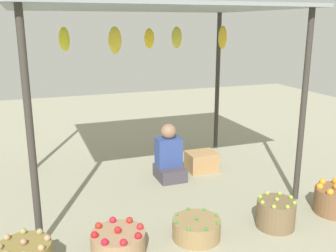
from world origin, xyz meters
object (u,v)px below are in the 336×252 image
object	(u,v)px
vendor_person	(169,158)
wooden_crate_near_vendor	(202,161)
basket_red_apples	(118,242)
basket_limes	(276,214)
basket_oranges	(335,200)
basket_green_chilies	(196,229)

from	to	relation	value
vendor_person	wooden_crate_near_vendor	distance (m)	0.58
basket_red_apples	basket_limes	bearing A→B (deg)	-3.10
basket_red_apples	vendor_person	bearing A→B (deg)	55.04
basket_oranges	wooden_crate_near_vendor	xyz separation A→B (m)	(-0.87, 1.72, -0.01)
vendor_person	basket_oranges	xyz separation A→B (m)	(1.42, -1.62, -0.15)
vendor_person	basket_limes	distance (m)	1.76
basket_green_chilies	wooden_crate_near_vendor	bearing A→B (deg)	63.33
vendor_person	basket_green_chilies	size ratio (longest dim) A/B	1.60
basket_oranges	basket_limes	bearing A→B (deg)	-177.23
basket_limes	basket_oranges	xyz separation A→B (m)	(0.83, 0.04, 0.00)
basket_limes	basket_oranges	size ratio (longest dim) A/B	0.88
vendor_person	basket_green_chilies	xyz separation A→B (m)	(-0.29, -1.57, -0.20)
basket_red_apples	basket_green_chilies	world-z (taller)	basket_red_apples
vendor_person	basket_green_chilies	distance (m)	1.61
basket_oranges	wooden_crate_near_vendor	world-z (taller)	basket_oranges
vendor_person	basket_limes	size ratio (longest dim) A/B	1.92
basket_green_chilies	wooden_crate_near_vendor	xyz separation A→B (m)	(0.84, 1.68, 0.04)
basket_limes	basket_green_chilies	bearing A→B (deg)	174.27
vendor_person	basket_red_apples	size ratio (longest dim) A/B	1.52
vendor_person	wooden_crate_near_vendor	xyz separation A→B (m)	(0.55, 0.11, -0.16)
basket_red_apples	wooden_crate_near_vendor	xyz separation A→B (m)	(1.64, 1.67, 0.03)
basket_oranges	wooden_crate_near_vendor	distance (m)	1.93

